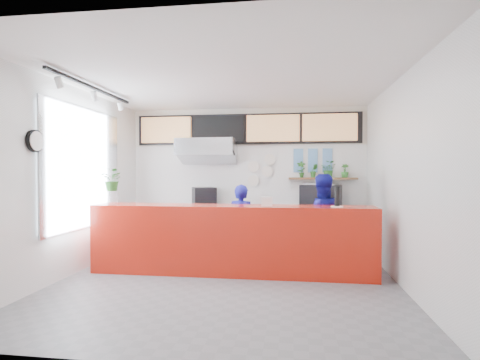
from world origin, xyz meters
The scene contains 46 objects.
floor centered at (0.00, 0.00, 0.00)m, with size 5.00×5.00×0.00m, color slate.
ceiling centered at (0.00, 0.00, 3.00)m, with size 5.00×5.00×0.00m, color silver.
wall_back centered at (0.00, 2.50, 1.50)m, with size 5.00×5.00×0.00m, color white.
wall_left centered at (-2.50, 0.00, 1.50)m, with size 5.00×5.00×0.00m, color white.
wall_right centered at (2.50, 0.00, 1.50)m, with size 5.00×5.00×0.00m, color white.
service_counter centered at (0.00, 0.40, 0.55)m, with size 4.50×0.60×1.10m, color #B61B0D.
cream_band centered at (0.00, 2.49, 2.60)m, with size 5.00×0.02×0.80m, color beige.
prep_bench centered at (-0.80, 2.20, 0.45)m, with size 1.80×0.60×0.90m, color #B2B5BA.
panini_oven centered at (-0.87, 2.20, 1.10)m, with size 0.46×0.46×0.41m, color black.
extraction_hood centered at (-0.80, 2.15, 2.15)m, with size 1.20×0.70×0.35m, color #B2B5BA.
hood_lip centered at (-0.80, 2.15, 1.95)m, with size 1.20×0.70×0.08m, color #B2B5BA.
right_bench centered at (1.50, 2.20, 0.45)m, with size 1.80×0.60×0.90m, color #B2B5BA.
espresso_machine centered at (1.55, 2.20, 1.14)m, with size 0.74×0.53×0.48m, color black.
espresso_tray centered at (1.55, 2.20, 1.38)m, with size 0.61×0.42×0.06m, color #B6B8BE.
herb_shelf centered at (1.60, 2.40, 1.50)m, with size 1.40×0.18×0.04m, color brown.
menu_board_far_left centered at (-1.75, 2.38, 2.55)m, with size 1.10×0.10×0.55m, color tan.
menu_board_mid_left centered at (-0.59, 2.38, 2.55)m, with size 1.10×0.10×0.55m, color black.
menu_board_mid_right centered at (0.57, 2.38, 2.55)m, with size 1.10×0.10×0.55m, color tan.
menu_board_far_right centered at (1.73, 2.38, 2.55)m, with size 1.10×0.10×0.55m, color tan.
soffit centered at (0.00, 2.46, 2.55)m, with size 4.80×0.04×0.65m, color black.
window_pane centered at (-2.47, 0.30, 1.70)m, with size 0.04×2.20×1.90m, color silver.
window_frame centered at (-2.45, 0.30, 1.70)m, with size 0.03×2.30×2.00m, color #B2B5BA.
wall_clock_rim centered at (-2.46, -0.90, 2.05)m, with size 0.30×0.30×0.05m, color black.
wall_clock_face centered at (-2.43, -0.90, 2.05)m, with size 0.26×0.26×0.02m, color white.
track_rail centered at (-2.10, 0.00, 2.94)m, with size 0.05×2.40×0.04m, color black.
dec_plate_a centered at (0.15, 2.47, 1.75)m, with size 0.24×0.24×0.03m, color silver.
dec_plate_b centered at (0.45, 2.47, 1.65)m, with size 0.24×0.24×0.03m, color silver.
dec_plate_c centered at (0.15, 2.47, 1.45)m, with size 0.24×0.24×0.03m, color silver.
dec_plate_d centered at (0.50, 2.47, 1.90)m, with size 0.24×0.24×0.03m, color silver.
photo_frame_a centered at (1.10, 2.48, 2.00)m, with size 0.20×0.02×0.25m, color #598CBF.
photo_frame_b centered at (1.40, 2.48, 2.00)m, with size 0.20×0.02×0.25m, color #598CBF.
photo_frame_c centered at (1.70, 2.48, 2.00)m, with size 0.20×0.02×0.25m, color #598CBF.
photo_frame_d centered at (1.10, 2.48, 1.75)m, with size 0.20×0.02×0.25m, color #598CBF.
photo_frame_e centered at (1.40, 2.48, 1.75)m, with size 0.20×0.02×0.25m, color #598CBF.
photo_frame_f centered at (1.70, 2.48, 1.75)m, with size 0.20×0.02×0.25m, color #598CBF.
staff_center centered at (0.09, 0.93, 0.71)m, with size 0.52×0.34×1.42m, color #14178F.
staff_right centered at (1.46, 0.97, 0.80)m, with size 0.78×0.61×1.60m, color #14178F.
herb_a centered at (1.16, 2.40, 1.69)m, with size 0.18×0.12×0.34m, color #2A6824.
herb_b centered at (1.42, 2.40, 1.66)m, with size 0.16×0.13×0.28m, color #2A6824.
herb_c centered at (1.73, 2.40, 1.69)m, with size 0.31×0.27×0.34m, color #2A6824.
herb_d centered at (2.05, 2.40, 1.66)m, with size 0.16×0.14×0.28m, color #2A6824.
glass_vase centered at (-1.96, 0.31, 1.20)m, with size 0.17×0.17×0.21m, color white.
basil_vase centered at (-1.96, 0.31, 1.51)m, with size 0.34×0.29×0.38m, color #2A6824.
napkin_holder centered at (0.57, 0.33, 1.17)m, with size 0.17×0.11×0.15m, color white.
white_plate centered at (1.64, 0.34, 1.11)m, with size 0.19×0.19×0.01m, color white.
pepper_mill centered at (1.64, 0.34, 1.26)m, with size 0.07×0.07×0.30m, color black.
Camera 1 is at (0.94, -5.50, 1.64)m, focal length 28.00 mm.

